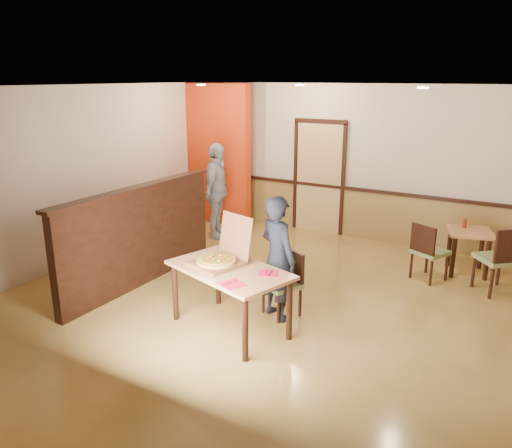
{
  "coord_description": "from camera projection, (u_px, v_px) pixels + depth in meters",
  "views": [
    {
      "loc": [
        2.86,
        -5.25,
        2.92
      ],
      "look_at": [
        -0.19,
        0.0,
        1.12
      ],
      "focal_mm": 35.0,
      "sensor_mm": 36.0,
      "label": 1
    }
  ],
  "objects": [
    {
      "name": "floor",
      "position": [
        268.0,
        307.0,
        6.56
      ],
      "size": [
        7.0,
        7.0,
        0.0
      ],
      "primitive_type": "plane",
      "color": "tan",
      "rests_on": "ground"
    },
    {
      "name": "ceiling",
      "position": [
        270.0,
        87.0,
        5.76
      ],
      "size": [
        7.0,
        7.0,
        0.0
      ],
      "primitive_type": "plane",
      "rotation": [
        3.14,
        0.0,
        0.0
      ],
      "color": "black",
      "rests_on": "wall_back"
    },
    {
      "name": "wall_back",
      "position": [
        361.0,
        163.0,
        9.06
      ],
      "size": [
        7.0,
        0.0,
        7.0
      ],
      "primitive_type": "plane",
      "rotation": [
        1.57,
        0.0,
        0.0
      ],
      "color": "beige",
      "rests_on": "floor"
    },
    {
      "name": "wall_left",
      "position": [
        74.0,
        177.0,
        7.84
      ],
      "size": [
        0.0,
        7.0,
        7.0
      ],
      "primitive_type": "plane",
      "rotation": [
        1.57,
        0.0,
        1.57
      ],
      "color": "beige",
      "rests_on": "floor"
    },
    {
      "name": "wainscot_back",
      "position": [
        358.0,
        214.0,
        9.31
      ],
      "size": [
        7.0,
        0.04,
        0.9
      ],
      "primitive_type": "cube",
      "color": "olive",
      "rests_on": "floor"
    },
    {
      "name": "chair_rail_back",
      "position": [
        359.0,
        189.0,
        9.16
      ],
      "size": [
        7.0,
        0.06,
        0.06
      ],
      "primitive_type": "cube",
      "color": "black",
      "rests_on": "wall_back"
    },
    {
      "name": "back_door",
      "position": [
        319.0,
        178.0,
        9.52
      ],
      "size": [
        0.9,
        0.06,
        2.1
      ],
      "primitive_type": "cube",
      "color": "tan",
      "rests_on": "wall_back"
    },
    {
      "name": "booth_partition",
      "position": [
        140.0,
        235.0,
        7.15
      ],
      "size": [
        0.2,
        3.1,
        1.44
      ],
      "color": "black",
      "rests_on": "floor"
    },
    {
      "name": "red_accent_panel",
      "position": [
        214.0,
        155.0,
        10.04
      ],
      "size": [
        1.6,
        0.2,
        2.78
      ],
      "primitive_type": "cube",
      "color": "#BB2F0D",
      "rests_on": "floor"
    },
    {
      "name": "spot_a",
      "position": [
        201.0,
        85.0,
        8.37
      ],
      "size": [
        0.14,
        0.14,
        0.02
      ],
      "primitive_type": "cylinder",
      "color": "#FDE5B1",
      "rests_on": "ceiling"
    },
    {
      "name": "spot_b",
      "position": [
        300.0,
        85.0,
        8.23
      ],
      "size": [
        0.14,
        0.14,
        0.02
      ],
      "primitive_type": "cylinder",
      "color": "#FDE5B1",
      "rests_on": "ceiling"
    },
    {
      "name": "spot_c",
      "position": [
        423.0,
        88.0,
        6.34
      ],
      "size": [
        0.14,
        0.14,
        0.02
      ],
      "primitive_type": "cylinder",
      "color": "#FDE5B1",
      "rests_on": "ceiling"
    },
    {
      "name": "main_table",
      "position": [
        230.0,
        277.0,
        5.82
      ],
      "size": [
        1.64,
        1.22,
        0.78
      ],
      "rotation": [
        0.0,
        0.0,
        -0.3
      ],
      "color": "#B6794C",
      "rests_on": "floor"
    },
    {
      "name": "diner_chair",
      "position": [
        286.0,
        281.0,
        6.28
      ],
      "size": [
        0.55,
        0.55,
        0.82
      ],
      "rotation": [
        0.0,
        0.0,
        -0.48
      ],
      "color": "olive",
      "rests_on": "floor"
    },
    {
      "name": "side_chair_left",
      "position": [
        428.0,
        250.0,
        7.31
      ],
      "size": [
        0.58,
        0.58,
        0.87
      ],
      "rotation": [
        0.0,
        0.0,
        2.68
      ],
      "color": "olive",
      "rests_on": "floor"
    },
    {
      "name": "side_chair_right",
      "position": [
        502.0,
        257.0,
        6.83
      ],
      "size": [
        0.69,
        0.69,
        0.99
      ],
      "rotation": [
        0.0,
        0.0,
        3.85
      ],
      "color": "olive",
      "rests_on": "floor"
    },
    {
      "name": "side_table",
      "position": [
        469.0,
        241.0,
        7.58
      ],
      "size": [
        0.79,
        0.79,
        0.68
      ],
      "rotation": [
        0.0,
        0.0,
        0.29
      ],
      "color": "#B6794C",
      "rests_on": "floor"
    },
    {
      "name": "diner",
      "position": [
        278.0,
        258.0,
        6.1
      ],
      "size": [
        0.67,
        0.57,
        1.57
      ],
      "primitive_type": "imported",
      "rotation": [
        0.0,
        0.0,
        2.74
      ],
      "color": "black",
      "rests_on": "floor"
    },
    {
      "name": "passerby",
      "position": [
        217.0,
        191.0,
        9.17
      ],
      "size": [
        0.71,
        1.12,
        1.77
      ],
      "primitive_type": "imported",
      "rotation": [
        0.0,
        0.0,
        1.86
      ],
      "color": "gray",
      "rests_on": "floor"
    },
    {
      "name": "pizza_box",
      "position": [
        220.0,
        258.0,
        5.9
      ],
      "size": [
        0.67,
        0.74,
        0.56
      ],
      "rotation": [
        0.0,
        0.0,
        -0.28
      ],
      "color": "brown",
      "rests_on": "main_table"
    },
    {
      "name": "pizza",
      "position": [
        216.0,
        261.0,
        5.87
      ],
      "size": [
        0.62,
        0.62,
        0.03
      ],
      "primitive_type": "cylinder",
      "rotation": [
        0.0,
        0.0,
        -0.43
      ],
      "color": "gold",
      "rests_on": "pizza_box"
    },
    {
      "name": "napkin_near",
      "position": [
        232.0,
        284.0,
        5.34
      ],
      "size": [
        0.32,
        0.32,
        0.01
      ],
      "rotation": [
        0.0,
        0.0,
        -0.42
      ],
      "color": "red",
      "rests_on": "main_table"
    },
    {
      "name": "napkin_far",
      "position": [
        268.0,
        273.0,
        5.64
      ],
      "size": [
        0.27,
        0.27,
        0.01
      ],
      "rotation": [
        0.0,
        0.0,
        0.35
      ],
      "color": "red",
      "rests_on": "main_table"
    },
    {
      "name": "condiment",
      "position": [
        465.0,
        223.0,
        7.68
      ],
      "size": [
        0.06,
        0.06,
        0.15
      ],
      "primitive_type": "cylinder",
      "color": "maroon",
      "rests_on": "side_table"
    }
  ]
}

